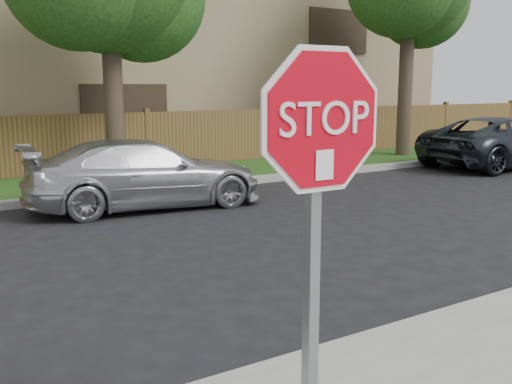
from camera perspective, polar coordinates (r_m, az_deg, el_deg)
ground at (r=5.01m, az=-1.58°, el=-17.42°), size 90.00×90.00×0.00m
far_curb at (r=12.38m, az=-21.56°, el=-1.01°), size 70.00×0.30×0.15m
grass_strip at (r=13.98m, az=-22.91°, el=0.05°), size 70.00×3.00×0.12m
stop_sign at (r=3.02m, az=5.97°, el=0.79°), size 1.01×0.13×2.55m
sedan_right at (r=11.59m, az=-10.50°, el=1.72°), size 4.67×2.30×1.31m
sedan_far_right at (r=18.59m, az=22.47°, el=4.43°), size 5.16×2.43×1.43m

